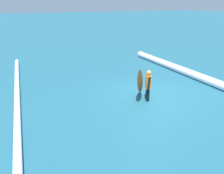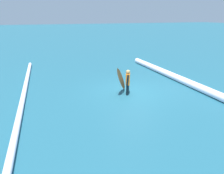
# 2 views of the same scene
# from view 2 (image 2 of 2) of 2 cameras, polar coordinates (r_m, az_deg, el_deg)

# --- Properties ---
(ground_plane) EXTENTS (198.91, 198.91, 0.00)m
(ground_plane) POSITION_cam_2_polar(r_m,az_deg,el_deg) (12.27, 5.52, -1.20)
(ground_plane) COLOR #1F596D
(surfer) EXTENTS (0.46, 0.36, 1.36)m
(surfer) POSITION_cam_2_polar(r_m,az_deg,el_deg) (11.61, 4.15, 1.59)
(surfer) COLOR black
(surfer) RESTS_ON ground_plane
(surfboard) EXTENTS (1.51, 1.20, 1.64)m
(surfboard) POSITION_cam_2_polar(r_m,az_deg,el_deg) (11.62, 2.41, 1.96)
(surfboard) COLOR #E55926
(surfboard) RESTS_ON ground_plane
(wave_crest_foreground) EXTENTS (19.13, 1.25, 0.42)m
(wave_crest_foreground) POSITION_cam_2_polar(r_m,az_deg,el_deg) (12.24, 26.13, -2.08)
(wave_crest_foreground) COLOR white
(wave_crest_foreground) RESTS_ON ground_plane
(wave_crest_midground) EXTENTS (23.54, 2.02, 0.24)m
(wave_crest_midground) POSITION_cam_2_polar(r_m,az_deg,el_deg) (8.73, -23.82, -10.35)
(wave_crest_midground) COLOR white
(wave_crest_midground) RESTS_ON ground_plane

